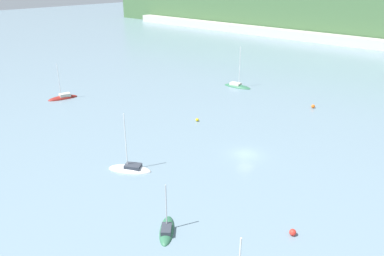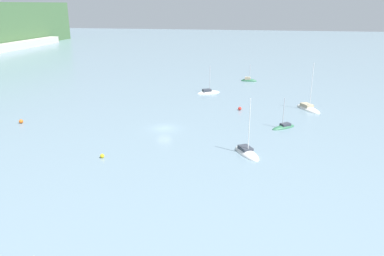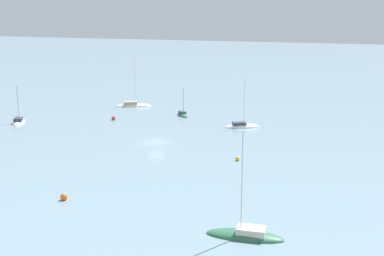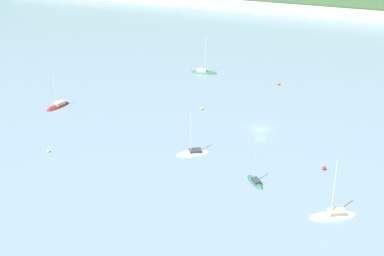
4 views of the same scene
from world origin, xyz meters
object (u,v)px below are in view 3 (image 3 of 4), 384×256
Objects in this scene: mooring_buoy_1 at (238,158)px; mooring_buoy_2 at (114,118)px; mooring_buoy_0 at (64,197)px; sailboat_5 at (183,115)px; sailboat_1 at (242,127)px; sailboat_4 at (245,236)px; sailboat_3 at (133,106)px; sailboat_0 at (19,122)px.

mooring_buoy_1 is 0.83× the size of mooring_buoy_2.
mooring_buoy_0 is 27.71m from mooring_buoy_1.
sailboat_5 is at bearing -140.38° from mooring_buoy_2.
sailboat_1 reaches higher than mooring_buoy_2.
sailboat_5 is (29.93, -55.20, -0.02)m from sailboat_4.
mooring_buoy_2 is at bearing -91.23° from sailboat_5.
mooring_buoy_2 is (26.38, 2.94, 0.31)m from sailboat_1.
sailboat_4 reaches higher than sailboat_1.
sailboat_3 reaches higher than sailboat_4.
mooring_buoy_0 is (-22.25, 59.14, 0.29)m from sailboat_3.
sailboat_5 reaches higher than mooring_buoy_1.
sailboat_1 is at bearing -99.60° from mooring_buoy_0.
sailboat_3 is 17.28× the size of mooring_buoy_1.
sailboat_1 reaches higher than mooring_buoy_0.
mooring_buoy_0 is (-34.44, 33.84, 0.29)m from sailboat_0.
mooring_buoy_2 is (41.34, -45.75, 0.29)m from sailboat_4.
sailboat_5 is at bearing -54.05° from mooring_buoy_1.
sailboat_5 is 53.46m from mooring_buoy_0.
sailboat_1 is at bearing -102.91° from sailboat_0.
sailboat_3 is at bearing 126.07° from sailboat_1.
sailboat_3 reaches higher than mooring_buoy_2.
mooring_buoy_2 is (-15.93, -9.70, 0.28)m from sailboat_0.
sailboat_5 is at bearing -84.54° from sailboat_0.
sailboat_4 is (-14.97, 48.69, 0.02)m from sailboat_1.
sailboat_0 is 9.85× the size of mooring_buoy_0.
sailboat_4 is (-45.08, 61.36, -0.01)m from sailboat_3.
mooring_buoy_0 is (-7.10, 52.99, 0.32)m from sailboat_5.
sailboat_5 is 35.91m from mooring_buoy_1.
sailboat_5 is (-27.34, -19.15, -0.02)m from sailboat_0.
mooring_buoy_1 is at bearing -73.69° from sailboat_3.
mooring_buoy_2 is at bearing -31.12° from mooring_buoy_1.
sailboat_3 is at bearing -60.46° from sailboat_4.
sailboat_1 is 32.67m from sailboat_3.
sailboat_3 is (-12.19, -25.31, 0.00)m from sailboat_0.
sailboat_5 reaches higher than mooring_buoy_2.
sailboat_4 is at bearing -12.38° from sailboat_5.
mooring_buoy_2 is at bearing -106.03° from sailboat_3.
sailboat_4 reaches higher than mooring_buoy_1.
mooring_buoy_0 is at bearing -33.21° from sailboat_5.
sailboat_1 is 15.11× the size of mooring_buoy_1.
mooring_buoy_0 is 1.23× the size of mooring_buoy_1.
sailboat_1 is at bearing -173.65° from mooring_buoy_2.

